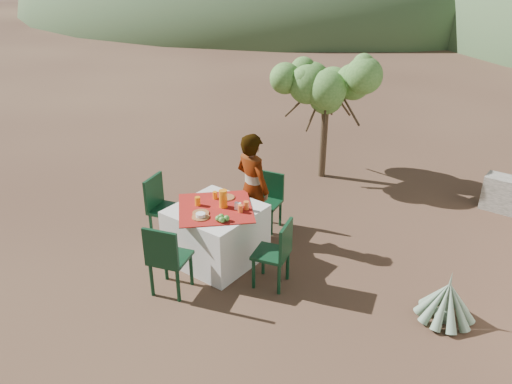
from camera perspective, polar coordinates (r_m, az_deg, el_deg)
ground at (r=6.93m, az=-2.01°, el=-6.45°), size 160.00×160.00×0.00m
table at (r=6.54m, az=-4.55°, el=-4.76°), size 1.30×1.30×0.76m
chair_far at (r=7.26m, az=1.44°, el=-0.69°), size 0.45×0.45×0.83m
chair_near at (r=5.89m, az=-10.18°, el=-7.34°), size 0.54×0.54×0.92m
chair_left at (r=7.05m, az=-10.70°, el=-1.49°), size 0.53×0.53×0.93m
chair_right at (r=5.97m, az=2.42°, el=-6.77°), size 0.49×0.49×0.87m
person at (r=6.81m, az=-0.41°, el=0.48°), size 0.63×0.47×1.56m
shrub_tree at (r=8.73m, az=8.60°, el=11.24°), size 1.66×1.63×1.96m
agave at (r=5.97m, az=20.94°, el=-11.63°), size 0.64×0.66×0.69m
hill_near_left at (r=40.96m, az=5.16°, el=20.45°), size 40.00×40.00×16.00m
plate_far at (r=6.59m, az=-3.38°, el=-0.62°), size 0.21×0.21×0.01m
plate_near at (r=6.23m, az=-6.33°, el=-2.40°), size 0.21×0.21×0.01m
glass_far at (r=6.56m, az=-4.70°, el=-0.36°), size 0.06×0.06×0.10m
glass_near at (r=6.41m, az=-6.69°, el=-1.04°), size 0.07×0.07×0.11m
juice_pitcher at (r=6.31m, az=-3.77°, el=-0.77°), size 0.11×0.11×0.23m
bowl_plate at (r=6.14m, az=-6.34°, el=-2.85°), size 0.22×0.22×0.01m
white_bowl at (r=6.12m, az=-6.35°, el=-2.63°), size 0.12×0.12×0.04m
jar_left at (r=6.21m, az=-1.80°, el=-1.91°), size 0.06×0.06×0.10m
jar_right at (r=6.27m, az=-1.12°, el=-1.54°), size 0.07×0.07×0.11m
napkin_holder at (r=6.26m, az=-2.09°, el=-1.63°), size 0.08×0.06×0.10m
fruit_cluster at (r=6.02m, az=-3.91°, el=-3.02°), size 0.15×0.14×0.08m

